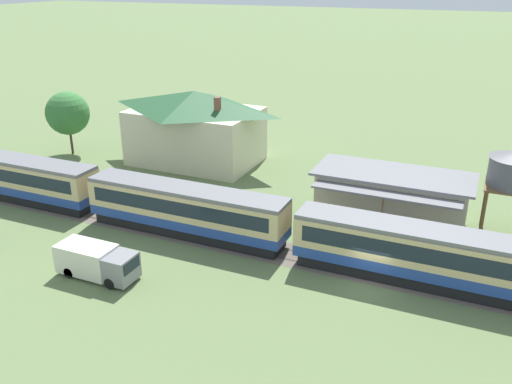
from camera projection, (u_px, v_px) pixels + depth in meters
ground_plane at (369, 283)px, 37.45m from camera, size 600.00×600.00×0.00m
passenger_train at (189, 209)px, 43.56m from camera, size 90.46×3.07×4.08m
railway_track at (210, 238)px, 43.72m from camera, size 155.39×3.60×0.04m
station_building at (391, 199)px, 45.21m from camera, size 12.88×7.09×4.66m
station_house_dark_green_roof at (195, 126)px, 59.82m from camera, size 14.60×9.64×8.04m
delivery_truck_grey at (96, 261)px, 37.84m from camera, size 5.87×2.23×2.27m
yard_tree_2 at (68, 113)px, 62.15m from camera, size 4.95×4.95×7.37m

